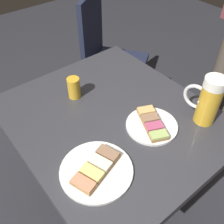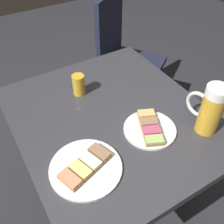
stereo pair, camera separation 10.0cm
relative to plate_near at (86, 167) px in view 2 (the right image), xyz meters
name	(u,v)px [view 2 (the right image)]	position (x,y,z in m)	size (l,w,h in m)	color
ground_plane	(112,205)	(0.17, -0.20, -0.73)	(6.00, 6.00, 0.00)	#28282D
cafe_table	(112,141)	(0.17, -0.20, -0.16)	(0.82, 0.72, 0.72)	black
plate_near	(86,167)	(0.00, 0.00, 0.00)	(0.23, 0.23, 0.03)	white
plate_far	(150,128)	(0.03, -0.28, 0.00)	(0.19, 0.19, 0.03)	white
beer_mug	(210,109)	(-0.07, -0.46, 0.09)	(0.14, 0.08, 0.19)	gold
beer_glass_small	(79,85)	(0.36, -0.15, 0.04)	(0.05, 0.05, 0.09)	gold
cafe_chair	(123,55)	(0.82, -0.68, -0.22)	(0.53, 0.53, 0.89)	#1E2338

